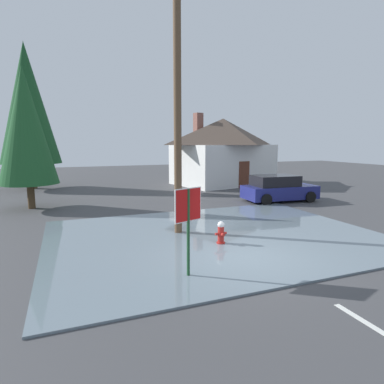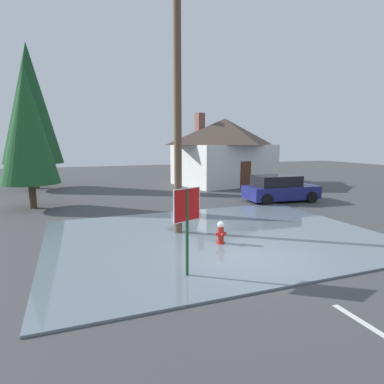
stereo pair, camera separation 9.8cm
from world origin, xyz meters
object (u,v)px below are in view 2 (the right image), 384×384
(fire_hydrant, at_px, (221,233))
(house, at_px, (224,150))
(parked_car, at_px, (280,189))
(stop_sign_near, at_px, (187,214))
(utility_pole, at_px, (178,98))
(pine_tree_mid_left, at_px, (27,126))
(pine_tree_tall_left, at_px, (30,104))

(fire_hydrant, relative_size, house, 0.09)
(parked_car, bearing_deg, stop_sign_near, -136.76)
(house, height_order, parked_car, house)
(utility_pole, bearing_deg, stop_sign_near, -105.41)
(utility_pole, relative_size, pine_tree_mid_left, 1.33)
(stop_sign_near, height_order, fire_hydrant, stop_sign_near)
(stop_sign_near, distance_m, utility_pole, 5.23)
(stop_sign_near, distance_m, pine_tree_tall_left, 20.42)
(fire_hydrant, relative_size, pine_tree_tall_left, 0.08)
(utility_pole, bearing_deg, pine_tree_mid_left, 127.56)
(fire_hydrant, xyz_separation_m, utility_pole, (-0.89, 1.82, 4.59))
(pine_tree_tall_left, bearing_deg, house, -10.87)
(stop_sign_near, xyz_separation_m, parked_car, (8.74, 8.22, -0.93))
(parked_car, height_order, pine_tree_tall_left, pine_tree_tall_left)
(stop_sign_near, xyz_separation_m, utility_pole, (1.08, 3.90, 3.32))
(parked_car, relative_size, pine_tree_tall_left, 0.41)
(utility_pole, relative_size, parked_car, 2.22)
(parked_car, xyz_separation_m, pine_tree_mid_left, (-13.26, 2.95, 3.50))
(utility_pole, xyz_separation_m, parked_car, (7.67, 4.32, -4.25))
(house, distance_m, pine_tree_tall_left, 14.97)
(house, xyz_separation_m, parked_car, (-0.54, -8.30, -2.02))
(stop_sign_near, height_order, pine_tree_mid_left, pine_tree_mid_left)
(utility_pole, height_order, pine_tree_mid_left, utility_pole)
(house, relative_size, parked_car, 2.02)
(utility_pole, xyz_separation_m, house, (8.21, 12.62, -2.23))
(pine_tree_mid_left, bearing_deg, fire_hydrant, -54.52)
(parked_car, bearing_deg, fire_hydrant, -137.84)
(stop_sign_near, distance_m, fire_hydrant, 3.13)
(stop_sign_near, bearing_deg, utility_pole, 74.59)
(stop_sign_near, xyz_separation_m, fire_hydrant, (1.96, 2.08, -1.27))
(stop_sign_near, relative_size, parked_car, 0.54)
(pine_tree_tall_left, relative_size, pine_tree_mid_left, 1.45)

